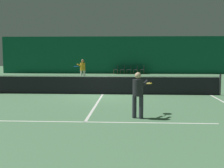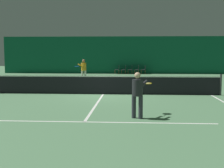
{
  "view_description": "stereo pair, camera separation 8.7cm",
  "coord_description": "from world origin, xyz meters",
  "px_view_note": "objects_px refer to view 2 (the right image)",
  "views": [
    {
      "loc": [
        1.39,
        -15.93,
        2.21
      ],
      "look_at": [
        0.66,
        -3.25,
        0.88
      ],
      "focal_mm": 50.0,
      "sensor_mm": 36.0,
      "label": 1
    },
    {
      "loc": [
        1.48,
        -15.93,
        2.21
      ],
      "look_at": [
        0.66,
        -3.25,
        0.88
      ],
      "focal_mm": 50.0,
      "sensor_mm": 36.0,
      "label": 2
    }
  ],
  "objects_px": {
    "player_far": "(83,69)",
    "courtside_chair_4": "(144,69)",
    "courtside_chair_1": "(124,69)",
    "courtside_chair_2": "(131,69)",
    "player_near": "(138,91)",
    "tennis_net": "(103,84)",
    "courtside_chair_0": "(118,69)",
    "courtside_chair_3": "(137,69)"
  },
  "relations": [
    {
      "from": "player_far",
      "to": "courtside_chair_4",
      "type": "height_order",
      "value": "player_far"
    },
    {
      "from": "courtside_chair_1",
      "to": "courtside_chair_2",
      "type": "height_order",
      "value": "same"
    },
    {
      "from": "player_near",
      "to": "courtside_chair_1",
      "type": "distance_m",
      "value": 20.34
    },
    {
      "from": "player_near",
      "to": "courtside_chair_1",
      "type": "xyz_separation_m",
      "value": [
        -0.96,
        20.32,
        -0.41
      ]
    },
    {
      "from": "player_near",
      "to": "courtside_chair_4",
      "type": "distance_m",
      "value": 20.34
    },
    {
      "from": "tennis_net",
      "to": "courtside_chair_2",
      "type": "distance_m",
      "value": 14.67
    },
    {
      "from": "courtside_chair_4",
      "to": "courtside_chair_0",
      "type": "bearing_deg",
      "value": -90.0
    },
    {
      "from": "courtside_chair_2",
      "to": "courtside_chair_4",
      "type": "height_order",
      "value": "same"
    },
    {
      "from": "player_near",
      "to": "courtside_chair_2",
      "type": "height_order",
      "value": "player_near"
    },
    {
      "from": "player_far",
      "to": "courtside_chair_0",
      "type": "xyz_separation_m",
      "value": [
        2.19,
        7.66,
        -0.46
      ]
    },
    {
      "from": "courtside_chair_2",
      "to": "courtside_chair_4",
      "type": "xyz_separation_m",
      "value": [
        1.28,
        0.0,
        0.0
      ]
    },
    {
      "from": "courtside_chair_1",
      "to": "courtside_chair_3",
      "type": "height_order",
      "value": "same"
    },
    {
      "from": "player_near",
      "to": "courtside_chair_3",
      "type": "bearing_deg",
      "value": 21.47
    },
    {
      "from": "courtside_chair_0",
      "to": "courtside_chair_4",
      "type": "height_order",
      "value": "same"
    },
    {
      "from": "tennis_net",
      "to": "player_far",
      "type": "distance_m",
      "value": 7.28
    },
    {
      "from": "player_near",
      "to": "courtside_chair_0",
      "type": "distance_m",
      "value": 20.38
    },
    {
      "from": "player_near",
      "to": "player_far",
      "type": "height_order",
      "value": "player_far"
    },
    {
      "from": "player_near",
      "to": "courtside_chair_1",
      "type": "bearing_deg",
      "value": 25.09
    },
    {
      "from": "player_near",
      "to": "player_far",
      "type": "bearing_deg",
      "value": 39.08
    },
    {
      "from": "player_far",
      "to": "courtside_chair_4",
      "type": "xyz_separation_m",
      "value": [
        4.76,
        7.66,
        -0.46
      ]
    },
    {
      "from": "player_far",
      "to": "courtside_chair_3",
      "type": "distance_m",
      "value": 8.71
    },
    {
      "from": "player_far",
      "to": "courtside_chair_4",
      "type": "bearing_deg",
      "value": 168.32
    },
    {
      "from": "player_far",
      "to": "courtside_chair_0",
      "type": "height_order",
      "value": "player_far"
    },
    {
      "from": "courtside_chair_3",
      "to": "player_near",
      "type": "bearing_deg",
      "value": -0.92
    },
    {
      "from": "player_near",
      "to": "tennis_net",
      "type": "bearing_deg",
      "value": 38.77
    },
    {
      "from": "tennis_net",
      "to": "courtside_chair_1",
      "type": "distance_m",
      "value": 14.63
    },
    {
      "from": "courtside_chair_1",
      "to": "courtside_chair_0",
      "type": "bearing_deg",
      "value": -90.0
    },
    {
      "from": "courtside_chair_3",
      "to": "courtside_chair_4",
      "type": "bearing_deg",
      "value": 90.0
    },
    {
      "from": "tennis_net",
      "to": "courtside_chair_4",
      "type": "height_order",
      "value": "tennis_net"
    },
    {
      "from": "player_far",
      "to": "courtside_chair_0",
      "type": "distance_m",
      "value": 7.98
    },
    {
      "from": "player_near",
      "to": "courtside_chair_4",
      "type": "height_order",
      "value": "player_near"
    },
    {
      "from": "courtside_chair_0",
      "to": "courtside_chair_4",
      "type": "bearing_deg",
      "value": 90.0
    },
    {
      "from": "courtside_chair_0",
      "to": "courtside_chair_3",
      "type": "bearing_deg",
      "value": 90.0
    },
    {
      "from": "player_near",
      "to": "courtside_chair_1",
      "type": "height_order",
      "value": "player_near"
    },
    {
      "from": "courtside_chair_4",
      "to": "courtside_chair_3",
      "type": "bearing_deg",
      "value": -90.0
    },
    {
      "from": "courtside_chair_2",
      "to": "courtside_chair_3",
      "type": "relative_size",
      "value": 1.0
    },
    {
      "from": "player_near",
      "to": "player_far",
      "type": "distance_m",
      "value": 13.21
    },
    {
      "from": "courtside_chair_3",
      "to": "courtside_chair_0",
      "type": "bearing_deg",
      "value": -90.0
    },
    {
      "from": "courtside_chair_0",
      "to": "courtside_chair_3",
      "type": "height_order",
      "value": "same"
    },
    {
      "from": "tennis_net",
      "to": "courtside_chair_2",
      "type": "height_order",
      "value": "tennis_net"
    },
    {
      "from": "courtside_chair_0",
      "to": "player_far",
      "type": "bearing_deg",
      "value": -15.99
    },
    {
      "from": "courtside_chair_1",
      "to": "courtside_chair_4",
      "type": "xyz_separation_m",
      "value": [
        1.93,
        0.0,
        0.0
      ]
    }
  ]
}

